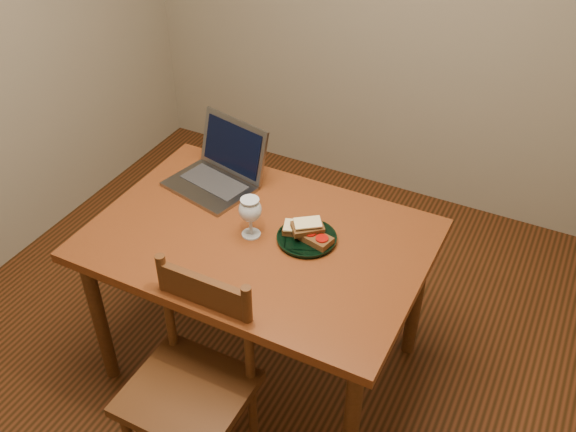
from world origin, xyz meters
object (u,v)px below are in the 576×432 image
at_px(plate, 307,238).
at_px(chair, 190,378).
at_px(table, 259,253).
at_px(milk_glass, 250,217).
at_px(laptop, 221,168).

bearing_deg(plate, chair, -105.43).
xyz_separation_m(table, chair, (0.01, -0.54, -0.17)).
distance_m(chair, milk_glass, 0.63).
relative_size(table, plate, 5.55).
relative_size(chair, milk_glass, 2.60).
height_order(table, milk_glass, milk_glass).
height_order(milk_glass, laptop, laptop).
bearing_deg(chair, plate, 74.60).
distance_m(table, chair, 0.56).
relative_size(plate, milk_glass, 1.35).
height_order(chair, plate, chair).
bearing_deg(plate, table, -160.70).
bearing_deg(milk_glass, plate, 17.71).
xyz_separation_m(chair, plate, (0.17, 0.60, 0.26)).
bearing_deg(chair, milk_glass, 94.64).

